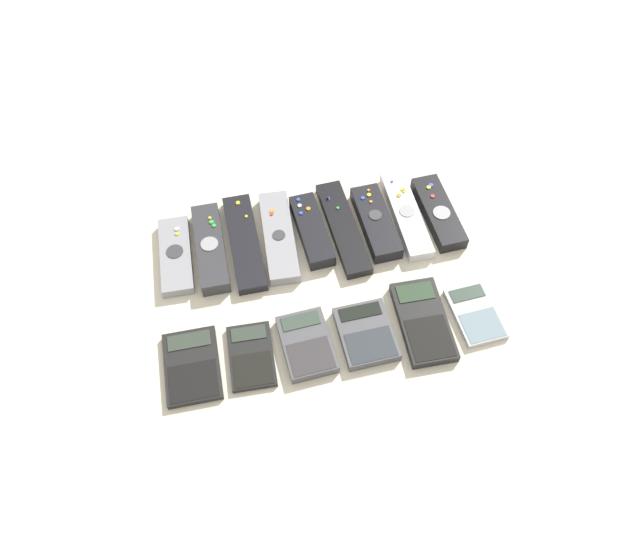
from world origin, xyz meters
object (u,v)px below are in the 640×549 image
(remote_0, at_px, (176,256))
(calculator_0, at_px, (192,366))
(remote_2, at_px, (244,243))
(calculator_1, at_px, (251,356))
(remote_8, at_px, (438,213))
(calculator_5, at_px, (475,314))
(remote_5, at_px, (343,228))
(calculator_3, at_px, (366,334))
(remote_1, at_px, (210,248))
(calculator_4, at_px, (423,321))
(remote_4, at_px, (312,230))
(calculator_2, at_px, (307,344))
(remote_7, at_px, (406,215))
(remote_3, at_px, (279,237))
(remote_6, at_px, (376,222))

(remote_0, bearing_deg, calculator_0, -86.69)
(remote_2, height_order, calculator_1, remote_2)
(remote_8, bearing_deg, calculator_5, -93.84)
(remote_5, bearing_deg, calculator_3, -96.68)
(calculator_3, bearing_deg, remote_1, 134.23)
(remote_2, bearing_deg, calculator_4, -40.36)
(remote_2, bearing_deg, remote_4, -1.07)
(calculator_5, bearing_deg, calculator_3, 176.59)
(remote_8, xyz_separation_m, calculator_2, (-0.29, -0.22, -0.00))
(remote_7, bearing_deg, remote_0, -179.82)
(remote_8, height_order, calculator_0, remote_8)
(remote_3, relative_size, remote_5, 0.92)
(remote_5, relative_size, remote_7, 1.08)
(remote_7, height_order, calculator_4, remote_7)
(remote_7, xyz_separation_m, calculator_3, (-0.13, -0.23, -0.00))
(remote_5, bearing_deg, remote_1, 176.35)
(remote_1, distance_m, calculator_0, 0.23)
(remote_3, bearing_deg, remote_1, -176.02)
(remote_1, height_order, calculator_2, remote_1)
(remote_4, bearing_deg, remote_6, -6.83)
(remote_5, relative_size, remote_8, 1.29)
(remote_8, height_order, calculator_5, remote_8)
(remote_7, xyz_separation_m, calculator_4, (-0.03, -0.22, -0.00))
(remote_3, bearing_deg, calculator_1, -107.64)
(remote_2, xyz_separation_m, remote_4, (0.12, -0.00, 0.00))
(calculator_2, height_order, calculator_5, calculator_2)
(remote_5, distance_m, remote_8, 0.18)
(calculator_1, bearing_deg, remote_4, 59.23)
(remote_2, height_order, remote_5, same)
(remote_7, distance_m, calculator_1, 0.40)
(remote_4, distance_m, calculator_3, 0.23)
(calculator_1, distance_m, calculator_2, 0.09)
(remote_2, xyz_separation_m, calculator_5, (0.36, -0.22, -0.00))
(remote_0, relative_size, remote_1, 0.88)
(remote_5, height_order, calculator_3, same)
(calculator_3, relative_size, calculator_4, 0.73)
(calculator_0, bearing_deg, calculator_4, 0.31)
(remote_0, bearing_deg, remote_2, 3.25)
(remote_2, distance_m, calculator_2, 0.24)
(calculator_0, height_order, calculator_3, calculator_3)
(remote_7, distance_m, calculator_4, 0.23)
(remote_5, bearing_deg, calculator_1, -136.00)
(remote_5, distance_m, remote_7, 0.12)
(remote_1, distance_m, remote_8, 0.43)
(remote_3, bearing_deg, calculator_0, -125.98)
(remote_1, xyz_separation_m, remote_7, (0.37, 0.01, -0.00))
(calculator_4, bearing_deg, remote_3, 133.94)
(remote_3, relative_size, calculator_1, 1.70)
(calculator_4, bearing_deg, remote_0, 152.04)
(calculator_2, bearing_deg, calculator_4, -2.92)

